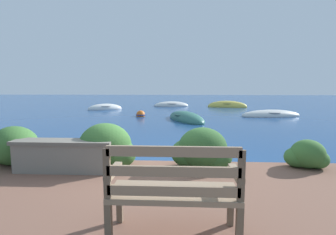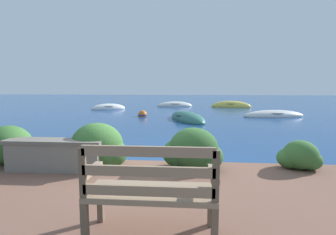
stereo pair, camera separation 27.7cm
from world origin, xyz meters
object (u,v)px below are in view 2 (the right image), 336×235
object	(u,v)px
rowboat_far	(108,109)
rowboat_distant	(175,106)
rowboat_mid	(274,116)
rowboat_outer	(231,106)
rowboat_nearest	(187,119)
mooring_buoy	(143,115)
park_bench	(151,189)

from	to	relation	value
rowboat_far	rowboat_distant	world-z (taller)	rowboat_far
rowboat_mid	rowboat_distant	xyz separation A→B (m)	(-5.56, 6.28, 0.01)
rowboat_outer	rowboat_distant	world-z (taller)	rowboat_outer
rowboat_nearest	mooring_buoy	world-z (taller)	rowboat_nearest
park_bench	rowboat_far	xyz separation A→B (m)	(-5.17, 15.23, -0.64)
rowboat_mid	rowboat_far	xyz separation A→B (m)	(-9.97, 3.45, 0.01)
rowboat_nearest	mooring_buoy	size ratio (longest dim) A/B	6.82
rowboat_outer	rowboat_distant	size ratio (longest dim) A/B	1.06
rowboat_nearest	rowboat_mid	distance (m)	4.83
rowboat_outer	mooring_buoy	distance (m)	8.27
park_bench	rowboat_far	distance (m)	16.10
rowboat_mid	rowboat_far	world-z (taller)	rowboat_far
rowboat_mid	rowboat_distant	bearing A→B (deg)	122.53
rowboat_far	rowboat_nearest	bearing A→B (deg)	-69.28
rowboat_nearest	rowboat_distant	xyz separation A→B (m)	(-1.03, 7.96, -0.00)
rowboat_nearest	rowboat_far	bearing A→B (deg)	-154.94
rowboat_far	mooring_buoy	bearing A→B (deg)	-77.11
rowboat_nearest	rowboat_distant	bearing A→B (deg)	165.73
park_bench	rowboat_outer	world-z (taller)	park_bench
park_bench	rowboat_distant	distance (m)	18.09
rowboat_nearest	mooring_buoy	bearing A→B (deg)	-140.99
park_bench	rowboat_nearest	xyz separation A→B (m)	(0.27, 10.10, -0.64)
park_bench	rowboat_outer	size ratio (longest dim) A/B	0.40
park_bench	rowboat_outer	bearing A→B (deg)	81.83
rowboat_nearest	rowboat_mid	bearing A→B (deg)	88.63
rowboat_outer	mooring_buoy	world-z (taller)	rowboat_outer
rowboat_nearest	mooring_buoy	xyz separation A→B (m)	(-2.39, 1.34, 0.02)
rowboat_distant	rowboat_far	bearing A→B (deg)	22.70
mooring_buoy	rowboat_far	bearing A→B (deg)	128.86
rowboat_mid	rowboat_outer	bearing A→B (deg)	93.95
park_bench	mooring_buoy	bearing A→B (deg)	103.56
park_bench	mooring_buoy	size ratio (longest dim) A/B	2.35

